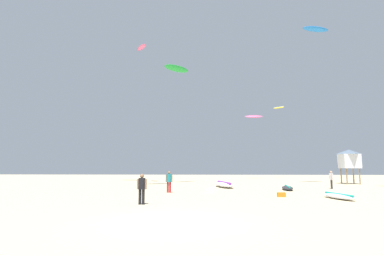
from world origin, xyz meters
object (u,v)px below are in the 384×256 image
kite_aloft_0 (141,47)px  kite_aloft_2 (315,29)px  person_midground (169,180)px  person_left (331,178)px  kite_grounded_near (224,185)px  kite_grounded_mid (339,196)px  kite_aloft_7 (254,116)px  cooler_box (281,195)px  person_foreground (142,187)px  kite_aloft_5 (177,69)px  lifeguard_tower (349,159)px  kite_grounded_far (287,188)px  kite_aloft_3 (279,108)px  gear_bag (210,190)px

kite_aloft_0 → kite_aloft_2: size_ratio=0.68×
person_midground → person_left: person_midground is taller
kite_grounded_near → kite_grounded_mid: 12.76m
kite_aloft_7 → cooler_box: bearing=-95.7°
kite_grounded_near → kite_aloft_0: (-10.16, 5.94, 17.26)m
person_foreground → kite_aloft_5: kite_aloft_5 is taller
lifeguard_tower → kite_grounded_far: bearing=-137.6°
person_midground → kite_aloft_5: bearing=7.7°
kite_grounded_near → kite_grounded_mid: bearing=-56.5°
person_left → kite_grounded_mid: person_left is taller
lifeguard_tower → kite_aloft_7: kite_aloft_7 is taller
cooler_box → kite_aloft_5: (-9.00, 14.88, 14.30)m
person_foreground → kite_grounded_far: size_ratio=0.52×
cooler_box → kite_aloft_3: size_ratio=0.29×
lifeguard_tower → kite_aloft_3: 17.78m
kite_grounded_far → person_midground: bearing=-163.2°
kite_aloft_0 → kite_aloft_5: (4.66, -0.49, -3.08)m
person_midground → kite_grounded_mid: size_ratio=0.53×
person_midground → lifeguard_tower: size_ratio=0.43×
kite_grounded_mid → cooler_box: size_ratio=5.94×
kite_grounded_near → kite_aloft_7: bearing=71.6°
lifeguard_tower → gear_bag: (-17.20, -11.65, -2.89)m
person_foreground → person_midground: (0.71, 7.73, 0.00)m
person_left → kite_grounded_mid: bearing=84.9°
kite_grounded_mid → gear_bag: (-8.57, 5.09, -0.03)m
person_foreground → cooler_box: (9.20, 4.57, -0.87)m
gear_bag → kite_aloft_0: (-8.62, 11.49, 17.38)m
person_midground → kite_aloft_5: (-0.51, 11.73, 13.43)m
lifeguard_tower → kite_aloft_2: bearing=-159.3°
person_left → lifeguard_tower: lifeguard_tower is taller
kite_aloft_5 → cooler_box: bearing=-58.8°
kite_grounded_far → kite_aloft_0: 25.13m
kite_aloft_3 → kite_aloft_7: bearing=-160.9°
cooler_box → kite_aloft_2: kite_aloft_2 is taller
kite_grounded_mid → lifeguard_tower: 19.05m
cooler_box → person_midground: bearing=159.6°
kite_aloft_3 → kite_grounded_near: bearing=-117.9°
kite_aloft_2 → person_midground: bearing=-147.0°
kite_grounded_far → person_foreground: bearing=-136.0°
person_foreground → person_midground: bearing=178.1°
kite_grounded_far → cooler_box: size_ratio=6.02×
cooler_box → gear_bag: (-5.05, 3.87, 0.00)m
kite_grounded_far → kite_aloft_7: (0.70, 22.09, 10.20)m
kite_grounded_near → kite_aloft_3: size_ratio=2.60×
kite_aloft_7 → kite_aloft_0: bearing=-141.6°
person_left → cooler_box: 10.35m
kite_grounded_far → kite_aloft_2: (6.22, 7.73, 18.85)m
lifeguard_tower → kite_aloft_3: kite_aloft_3 is taller
person_left → kite_grounded_near: bearing=5.6°
person_midground → kite_aloft_0: bearing=28.1°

